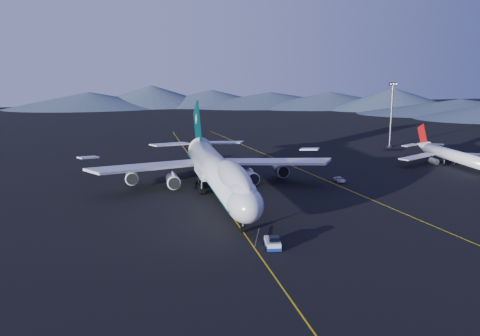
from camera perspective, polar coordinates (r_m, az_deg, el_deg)
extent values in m
plane|color=black|center=(122.59, -2.39, -2.98)|extent=(500.00, 500.00, 0.00)
cube|color=gold|center=(122.59, -2.39, -2.97)|extent=(0.25, 220.00, 0.01)
cube|color=gold|center=(139.95, 9.07, -1.26)|extent=(28.08, 198.09, 0.01)
cone|color=#3D4B5F|center=(349.77, -15.80, 7.14)|extent=(100.00, 100.00, 12.00)
cone|color=#3D4B5F|center=(354.48, -3.08, 7.62)|extent=(100.00, 100.00, 12.00)
cone|color=#3D4B5F|center=(350.57, 9.65, 7.43)|extent=(100.00, 100.00, 12.00)
cone|color=#3D4B5F|center=(338.19, 22.48, 6.56)|extent=(100.00, 100.00, 12.00)
cylinder|color=silver|center=(121.29, -2.42, -0.42)|extent=(6.50, 56.00, 6.50)
ellipsoid|color=silver|center=(94.62, 0.53, -3.89)|extent=(6.50, 10.40, 6.50)
ellipsoid|color=silver|center=(103.01, -0.64, -1.17)|extent=(5.13, 25.16, 5.85)
cube|color=black|center=(92.42, 0.81, -3.50)|extent=(3.60, 1.61, 1.29)
cone|color=silver|center=(153.21, -4.56, 2.40)|extent=(6.50, 12.00, 6.50)
cube|color=#033735|center=(122.45, -2.49, -0.73)|extent=(6.24, 60.00, 1.10)
cube|color=silver|center=(126.83, -2.84, -0.40)|extent=(7.50, 13.00, 1.60)
cube|color=silver|center=(131.04, -9.55, 0.16)|extent=(30.62, 23.28, 2.83)
cube|color=silver|center=(135.47, 2.79, 0.69)|extent=(30.62, 23.28, 2.83)
cylinder|color=slate|center=(128.05, -7.18, -1.32)|extent=(2.90, 5.50, 2.90)
cylinder|color=slate|center=(133.94, -11.49, -0.89)|extent=(2.90, 5.50, 2.90)
cylinder|color=slate|center=(131.04, 1.12, -0.93)|extent=(2.90, 5.50, 2.90)
cylinder|color=slate|center=(139.60, 4.29, -0.18)|extent=(2.90, 5.50, 2.90)
cube|color=#033735|center=(151.50, -4.54, 4.21)|extent=(0.55, 14.11, 15.94)
cube|color=silver|center=(153.81, -7.41, 2.53)|extent=(12.39, 9.47, 0.98)
cube|color=silver|center=(155.78, -1.90, 2.74)|extent=(12.39, 9.47, 0.98)
cylinder|color=black|center=(97.49, 0.33, -6.52)|extent=(0.90, 1.10, 1.10)
cube|color=silver|center=(89.91, 3.48, -7.98)|extent=(2.87, 4.83, 1.14)
cube|color=navy|center=(90.05, 3.48, -8.23)|extent=(3.00, 5.04, 0.52)
cube|color=black|center=(89.63, 3.49, -7.49)|extent=(1.87, 1.87, 0.93)
cylinder|color=silver|center=(166.59, 21.84, 1.22)|extent=(3.37, 28.35, 3.37)
cone|color=silver|center=(180.48, 18.88, 2.30)|extent=(3.37, 6.20, 3.37)
cube|color=silver|center=(165.65, 18.43, 1.16)|extent=(14.88, 10.04, 0.31)
cube|color=silver|center=(175.33, 23.42, 1.35)|extent=(14.88, 10.04, 0.31)
cylinder|color=slate|center=(166.06, 19.98, 0.71)|extent=(1.68, 3.10, 1.68)
cylinder|color=slate|center=(171.44, 22.74, 0.83)|extent=(1.68, 3.10, 1.68)
cube|color=#9E0F0E|center=(180.37, 18.88, 3.37)|extent=(0.31, 6.04, 7.14)
imported|color=silver|center=(138.29, 10.59, -1.22)|extent=(2.07, 4.43, 1.23)
cylinder|color=black|center=(196.42, 15.65, 2.21)|extent=(2.10, 2.10, 0.35)
cylinder|color=slate|center=(195.02, 15.83, 5.33)|extent=(0.61, 0.61, 21.87)
cube|color=black|center=(194.19, 16.01, 8.61)|extent=(2.80, 0.70, 1.05)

